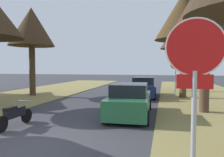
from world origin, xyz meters
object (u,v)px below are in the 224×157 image
street_tree_right_far (185,31)px  parked_motorcycle (15,115)px  street_tree_right_mid_b (184,16)px  stop_sign_far (175,69)px  parked_sedan_green (130,101)px  street_tree_left_mid_b (31,28)px  street_tree_right_mid_a (206,7)px  parked_sedan_navy (144,88)px  stop_sign_near (195,78)px

street_tree_right_far → parked_motorcycle: street_tree_right_far is taller
street_tree_right_mid_b → stop_sign_far: bearing=114.9°
stop_sign_far → street_tree_right_mid_b: size_ratio=0.37×
street_tree_right_far → stop_sign_far: bearing=-104.7°
stop_sign_far → parked_sedan_green: size_ratio=0.66×
street_tree_left_mid_b → parked_sedan_green: (8.91, -5.29, -4.82)m
street_tree_right_mid_a → street_tree_left_mid_b: bearing=163.4°
parked_sedan_navy → parked_motorcycle: size_ratio=2.18×
stop_sign_far → street_tree_right_far: bearing=75.3°
stop_sign_far → street_tree_right_far: 5.37m
stop_sign_near → parked_sedan_green: (-1.99, 7.02, -1.48)m
stop_sign_near → street_tree_left_mid_b: 16.78m
street_tree_right_mid_a → street_tree_left_mid_b: (-12.51, 3.72, 0.16)m
street_tree_right_mid_b → parked_sedan_green: bearing=-113.5°
stop_sign_near → street_tree_left_mid_b: size_ratio=0.42×
street_tree_left_mid_b → parked_motorcycle: size_ratio=3.48×
street_tree_left_mid_b → street_tree_right_mid_b: bearing=7.7°
street_tree_right_far → street_tree_right_mid_b: bearing=-95.5°
street_tree_right_mid_b → parked_sedan_navy: (-2.97, 0.06, -5.47)m
stop_sign_far → street_tree_right_mid_a: 7.27m
stop_sign_near → street_tree_right_mid_b: (1.00, 13.92, 3.99)m
stop_sign_near → stop_sign_far: stop_sign_near is taller
stop_sign_near → street_tree_left_mid_b: bearing=131.5°
street_tree_right_mid_a → street_tree_right_mid_b: size_ratio=0.89×
stop_sign_far → parked_motorcycle: bearing=-120.7°
stop_sign_near → street_tree_left_mid_b: (-10.90, 12.32, 3.35)m
street_tree_right_mid_b → stop_sign_near: bearing=-94.1°
stop_sign_far → parked_sedan_navy: size_ratio=0.66×
street_tree_left_mid_b → parked_motorcycle: (4.83, -8.32, -5.06)m
street_tree_right_mid_b → street_tree_left_mid_b: (-11.90, -1.60, -0.65)m
stop_sign_far → stop_sign_near: bearing=-91.8°
street_tree_right_mid_a → stop_sign_far: bearing=99.9°
stop_sign_far → parked_sedan_green: 8.50m
street_tree_right_mid_a → parked_sedan_green: 6.10m
parked_sedan_navy → stop_sign_far: bearing=23.1°
street_tree_right_mid_a → parked_sedan_green: bearing=-156.4°
street_tree_right_mid_b → parked_sedan_navy: street_tree_right_mid_b is taller
parked_sedan_green → parked_motorcycle: parked_sedan_green is taller
street_tree_left_mid_b → parked_sedan_green: 11.43m
stop_sign_far → parked_sedan_navy: stop_sign_far is taller
parked_sedan_green → parked_motorcycle: (-4.07, -3.03, -0.24)m
street_tree_right_mid_b → street_tree_left_mid_b: street_tree_right_mid_b is taller
street_tree_right_far → parked_sedan_navy: 7.84m
stop_sign_near → stop_sign_far: bearing=88.2°
parked_motorcycle → street_tree_right_mid_b: bearing=54.5°
street_tree_right_far → stop_sign_near: bearing=-94.5°
street_tree_right_mid_b → street_tree_right_far: bearing=84.5°
stop_sign_far → street_tree_left_mid_b: bearing=-166.6°
street_tree_right_mid_a → parked_motorcycle: (-7.68, -4.60, -4.90)m
street_tree_right_mid_a → parked_sedan_navy: bearing=123.7°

